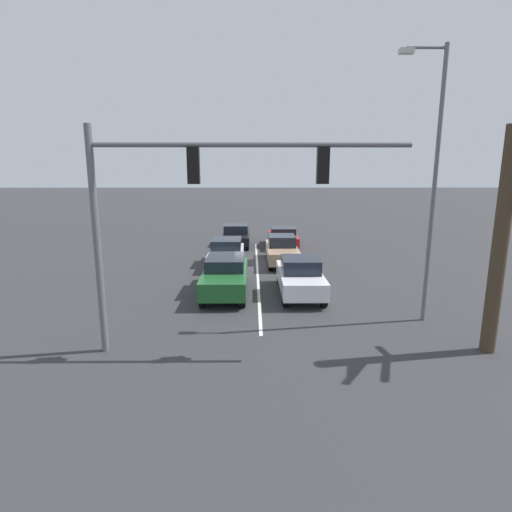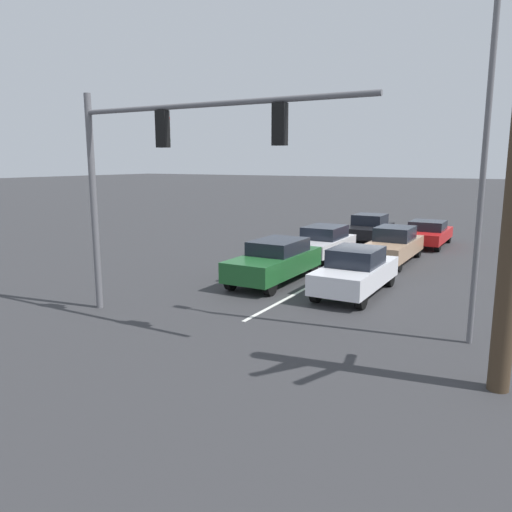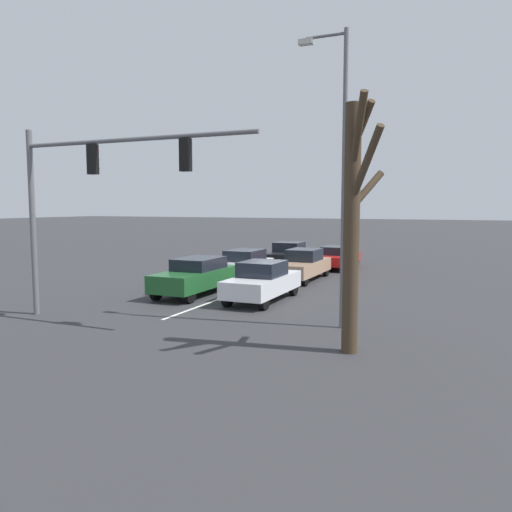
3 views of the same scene
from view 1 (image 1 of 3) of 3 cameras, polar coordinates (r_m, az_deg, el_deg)
name	(u,v)px [view 1 (image 1 of 3)]	position (r m, az deg, el deg)	size (l,w,h in m)	color
ground_plane	(257,262)	(23.13, 0.13, -0.91)	(240.00, 240.00, 0.00)	#333335
lane_stripe_left_divider	(257,272)	(20.85, 0.21, -2.31)	(0.12, 16.68, 0.01)	silver
car_white_leftlane_front	(300,276)	(17.01, 6.30, -2.88)	(1.74, 4.42, 1.59)	silver
car_darkgreen_midlane_front	(225,275)	(17.12, -4.40, -2.69)	(1.81, 4.69, 1.56)	#1E5928
car_silver_midlane_second	(227,252)	(22.33, -4.23, 0.57)	(1.84, 4.33, 1.46)	silver
car_tan_leftlane_second	(282,250)	(22.87, 3.72, 0.90)	(1.71, 4.79, 1.57)	tan
car_red_leftlane_third	(283,237)	(28.14, 3.82, 2.77)	(1.92, 4.30, 1.34)	red
car_black_midlane_third	(236,235)	(28.29, -2.87, 2.95)	(1.89, 4.30, 1.48)	black
traffic_signal_gantry	(187,194)	(11.05, -9.86, 8.77)	(8.60, 0.37, 6.35)	slate
street_lamp_left_shoulder	(432,173)	(14.50, 23.79, 10.77)	(1.54, 0.24, 9.01)	slate
bare_tree_near	(505,232)	(12.83, 32.00, 2.92)	(1.17, 2.07, 6.43)	#423323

